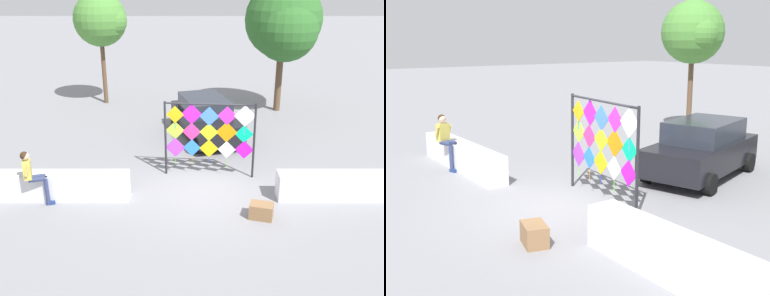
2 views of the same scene
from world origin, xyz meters
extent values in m
plane|color=gray|center=(0.00, 0.00, 0.00)|extent=(120.00, 120.00, 0.00)
cube|color=silver|center=(-4.46, -0.37, 0.40)|extent=(4.64, 0.61, 0.80)
cube|color=silver|center=(4.46, -0.37, 0.40)|extent=(4.64, 0.61, 0.80)
cylinder|color=#232328|center=(-1.16, 1.30, 1.22)|extent=(0.07, 0.07, 2.44)
cylinder|color=#232328|center=(1.61, 1.03, 1.22)|extent=(0.07, 0.07, 2.44)
cylinder|color=#232328|center=(0.22, 1.16, 2.39)|extent=(2.78, 0.33, 0.06)
cube|color=#B03DF5|center=(-0.86, 1.27, 0.93)|extent=(0.66, 0.08, 0.66)
cylinder|color=#64E516|center=(-0.86, 1.28, 0.47)|extent=(0.02, 0.02, 0.26)
cube|color=#2B7CE3|center=(-0.32, 1.22, 0.94)|extent=(0.57, 0.07, 0.57)
cylinder|color=orange|center=(-0.32, 1.23, 0.52)|extent=(0.02, 0.02, 0.29)
cube|color=#DFBB0F|center=(0.21, 1.15, 0.94)|extent=(0.60, 0.07, 0.60)
cylinder|color=blue|center=(0.21, 1.16, 0.55)|extent=(0.02, 0.02, 0.19)
cube|color=white|center=(0.77, 1.09, 0.93)|extent=(0.57, 0.07, 0.57)
cylinder|color=#63E516|center=(0.77, 1.10, 0.49)|extent=(0.02, 0.02, 0.30)
cube|color=#C515D0|center=(1.32, 1.04, 0.94)|extent=(0.61, 0.07, 0.61)
cube|color=#AEEA38|center=(-0.85, 1.28, 1.51)|extent=(0.59, 0.07, 0.59)
cylinder|color=#5C16E5|center=(-0.85, 1.29, 1.10)|extent=(0.02, 0.02, 0.23)
cube|color=#E22E87|center=(-0.33, 1.22, 1.48)|extent=(0.59, 0.07, 0.59)
cylinder|color=#16E57F|center=(-0.33, 1.23, 1.08)|extent=(0.02, 0.02, 0.21)
cube|color=#B8E71B|center=(0.21, 1.16, 1.49)|extent=(0.59, 0.07, 0.59)
cylinder|color=#4616E5|center=(0.21, 1.17, 1.06)|extent=(0.02, 0.02, 0.28)
cube|color=orange|center=(0.75, 1.11, 1.51)|extent=(0.67, 0.08, 0.67)
cube|color=#06E490|center=(1.30, 1.07, 1.46)|extent=(0.58, 0.07, 0.58)
cylinder|color=#E51665|center=(1.30, 1.08, 1.07)|extent=(0.02, 0.02, 0.19)
cube|color=gold|center=(-0.85, 1.26, 2.03)|extent=(0.55, 0.07, 0.56)
cylinder|color=blue|center=(-0.85, 1.27, 1.66)|extent=(0.02, 0.02, 0.18)
cube|color=#C21AD5|center=(-0.34, 1.24, 2.05)|extent=(0.65, 0.08, 0.66)
cube|color=#386FE9|center=(0.21, 1.16, 2.01)|extent=(0.61, 0.07, 0.61)
cylinder|color=gold|center=(0.21, 1.17, 1.61)|extent=(0.02, 0.02, 0.18)
cube|color=#DE25BB|center=(0.76, 1.11, 2.04)|extent=(0.59, 0.07, 0.60)
cylinder|color=#16E53E|center=(0.76, 1.12, 1.60)|extent=(0.02, 0.02, 0.28)
cube|color=white|center=(1.30, 1.05, 2.05)|extent=(0.68, 0.08, 0.68)
cylinder|color=#9416E5|center=(1.30, 1.06, 1.58)|extent=(0.02, 0.02, 0.27)
cylinder|color=navy|center=(-4.39, -0.76, 0.40)|extent=(0.11, 0.11, 0.80)
cylinder|color=navy|center=(-4.60, -0.82, 0.83)|extent=(0.46, 0.25, 0.13)
cube|color=navy|center=(-4.33, -0.74, 0.04)|extent=(0.26, 0.16, 0.09)
cylinder|color=navy|center=(-4.44, -0.60, 0.40)|extent=(0.11, 0.11, 0.80)
cylinder|color=navy|center=(-4.65, -0.66, 0.83)|extent=(0.46, 0.25, 0.13)
cube|color=navy|center=(-4.38, -0.58, 0.04)|extent=(0.26, 0.16, 0.09)
cube|color=gold|center=(-4.83, -0.80, 1.12)|extent=(0.29, 0.40, 0.52)
sphere|color=#DBB293|center=(-4.83, -0.80, 1.52)|extent=(0.22, 0.22, 0.22)
sphere|color=#382314|center=(-4.85, -0.81, 1.53)|extent=(0.22, 0.22, 0.22)
cylinder|color=gold|center=(-4.75, -1.01, 1.17)|extent=(0.19, 0.13, 0.31)
cylinder|color=gold|center=(-4.87, -0.58, 1.17)|extent=(0.19, 0.13, 0.31)
cube|color=black|center=(0.21, 4.72, 0.65)|extent=(2.88, 4.47, 0.74)
cube|color=#282D38|center=(0.17, 4.86, 1.31)|extent=(2.16, 2.67, 0.59)
cylinder|color=black|center=(1.46, 3.62, 0.28)|extent=(0.37, 0.59, 0.55)
cylinder|color=black|center=(-0.24, 3.12, 0.28)|extent=(0.37, 0.59, 0.55)
cylinder|color=black|center=(0.66, 6.32, 0.28)|extent=(0.37, 0.59, 0.55)
cylinder|color=black|center=(-1.04, 5.81, 0.28)|extent=(0.37, 0.59, 0.55)
cube|color=olive|center=(1.53, -1.46, 0.21)|extent=(0.71, 0.58, 0.41)
cylinder|color=brown|center=(-4.70, 9.71, 1.67)|extent=(0.21, 0.21, 3.33)
sphere|color=#4C8938|center=(-4.70, 9.71, 4.09)|extent=(2.53, 2.53, 2.53)
sphere|color=#4C8938|center=(-4.12, 9.47, 4.04)|extent=(1.47, 1.47, 1.47)
cylinder|color=brown|center=(3.75, 8.42, 1.59)|extent=(0.31, 0.31, 3.18)
sphere|color=#2D6628|center=(3.75, 8.42, 4.21)|extent=(3.44, 3.44, 3.44)
sphere|color=#2D6628|center=(3.79, 7.85, 3.85)|extent=(2.84, 2.84, 2.84)
sphere|color=#2D6628|center=(3.81, 7.84, 3.99)|extent=(2.40, 2.40, 2.40)
camera|label=1|loc=(-0.32, -11.37, 6.03)|focal=39.91mm
camera|label=2|loc=(8.96, -5.79, 3.76)|focal=45.55mm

